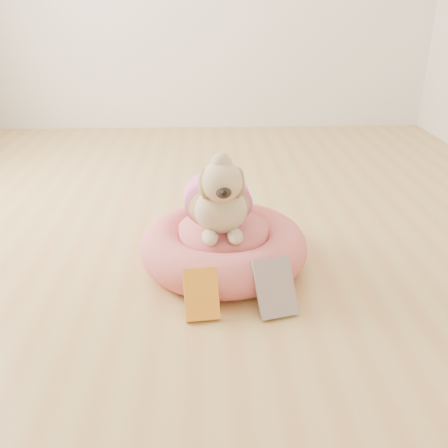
{
  "coord_description": "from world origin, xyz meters",
  "views": [
    {
      "loc": [
        0.05,
        -2.22,
        1.08
      ],
      "look_at": [
        0.12,
        -0.34,
        0.22
      ],
      "focal_mm": 40.0,
      "sensor_mm": 36.0,
      "label": 1
    }
  ],
  "objects_px": {
    "book_yellow": "(201,294)",
    "dog": "(218,185)",
    "pet_bed": "(224,246)",
    "book_white": "(275,287)"
  },
  "relations": [
    {
      "from": "pet_bed",
      "to": "book_white",
      "type": "distance_m",
      "value": 0.4
    },
    {
      "from": "pet_bed",
      "to": "dog",
      "type": "relative_size",
      "value": 1.44
    },
    {
      "from": "dog",
      "to": "pet_bed",
      "type": "bearing_deg",
      "value": -24.18
    },
    {
      "from": "book_white",
      "to": "pet_bed",
      "type": "bearing_deg",
      "value": 101.87
    },
    {
      "from": "pet_bed",
      "to": "book_white",
      "type": "height_order",
      "value": "book_white"
    },
    {
      "from": "book_yellow",
      "to": "pet_bed",
      "type": "bearing_deg",
      "value": 69.26
    },
    {
      "from": "book_yellow",
      "to": "dog",
      "type": "bearing_deg",
      "value": 72.51
    },
    {
      "from": "pet_bed",
      "to": "book_yellow",
      "type": "bearing_deg",
      "value": -104.44
    },
    {
      "from": "dog",
      "to": "book_white",
      "type": "xyz_separation_m",
      "value": [
        0.2,
        -0.37,
        -0.27
      ]
    },
    {
      "from": "dog",
      "to": "book_yellow",
      "type": "distance_m",
      "value": 0.48
    }
  ]
}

